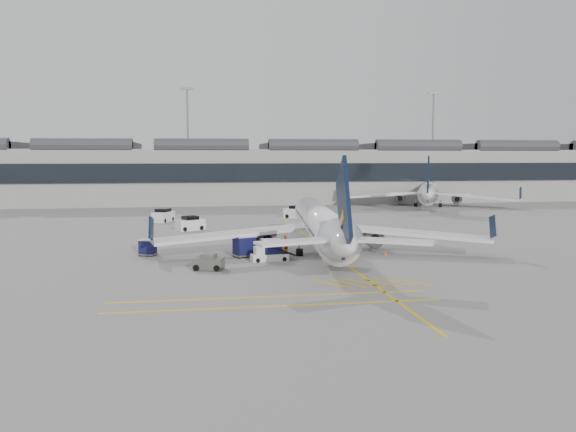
{
  "coord_description": "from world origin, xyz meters",
  "views": [
    {
      "loc": [
        -2.87,
        -47.2,
        9.49
      ],
      "look_at": [
        5.41,
        4.36,
        4.0
      ],
      "focal_mm": 35.0,
      "sensor_mm": 36.0,
      "label": 1
    }
  ],
  "objects": [
    {
      "name": "baggage_cart_a",
      "position": [
        1.4,
        5.7,
        1.1
      ],
      "size": [
        2.41,
        2.22,
        2.06
      ],
      "rotation": [
        0.0,
        0.0,
        0.38
      ],
      "color": "gray",
      "rests_on": "ground"
    },
    {
      "name": "baggage_cart_d",
      "position": [
        -7.78,
        7.86,
        0.86
      ],
      "size": [
        1.87,
        1.71,
        1.6
      ],
      "rotation": [
        0.0,
        0.0,
        -0.37
      ],
      "color": "gray",
      "rests_on": "ground"
    },
    {
      "name": "ramp_agent_a",
      "position": [
        5.56,
        6.59,
        0.95
      ],
      "size": [
        0.83,
        0.78,
        1.9
      ],
      "primitive_type": "imported",
      "rotation": [
        0.0,
        0.0,
        0.64
      ],
      "color": "#E04A0B",
      "rests_on": "ground"
    },
    {
      "name": "baggage_cart_c",
      "position": [
        3.47,
        8.0,
        0.86
      ],
      "size": [
        1.92,
        1.79,
        1.61
      ],
      "rotation": [
        0.0,
        0.0,
        -0.43
      ],
      "color": "gray",
      "rests_on": "ground"
    },
    {
      "name": "baggage_cart_b",
      "position": [
        3.77,
        3.74,
        1.03
      ],
      "size": [
        2.08,
        1.82,
        1.93
      ],
      "rotation": [
        0.0,
        0.0,
        0.19
      ],
      "color": "gray",
      "rests_on": "ground"
    },
    {
      "name": "belt_loader",
      "position": [
        3.43,
        3.32,
        0.49
      ],
      "size": [
        4.21,
        1.78,
        1.68
      ],
      "rotation": [
        0.0,
        0.0,
        0.13
      ],
      "color": "silver",
      "rests_on": "ground"
    },
    {
      "name": "airliner_main",
      "position": [
        9.14,
        6.73,
        2.83
      ],
      "size": [
        32.96,
        36.18,
        9.63
      ],
      "rotation": [
        0.0,
        0.0,
        -0.11
      ],
      "color": "white",
      "rests_on": "ground"
    },
    {
      "name": "pushback_tug",
      "position": [
        -2.08,
        0.0,
        0.61
      ],
      "size": [
        2.77,
        2.13,
        1.37
      ],
      "rotation": [
        0.0,
        0.0,
        -0.3
      ],
      "color": "#515246",
      "rests_on": "ground"
    },
    {
      "name": "light_masts",
      "position": [
        -1.67,
        86.0,
        14.49
      ],
      "size": [
        113.0,
        0.6,
        25.45
      ],
      "color": "slate",
      "rests_on": "ground"
    },
    {
      "name": "ground",
      "position": [
        0.0,
        0.0,
        0.0
      ],
      "size": [
        220.0,
        220.0,
        0.0
      ],
      "primitive_type": "plane",
      "color": "gray",
      "rests_on": "ground"
    },
    {
      "name": "safety_cone_nose",
      "position": [
        11.44,
        21.22,
        0.25
      ],
      "size": [
        0.36,
        0.36,
        0.51
      ],
      "primitive_type": "cone",
      "color": "#F24C0A",
      "rests_on": "ground"
    },
    {
      "name": "apron_markings",
      "position": [
        10.0,
        10.0,
        0.01
      ],
      "size": [
        0.25,
        60.0,
        0.01
      ],
      "primitive_type": "cube",
      "color": "gold",
      "rests_on": "ground"
    },
    {
      "name": "ramp_agent_b",
      "position": [
        4.36,
        4.79,
        0.88
      ],
      "size": [
        0.95,
        0.8,
        1.76
      ],
      "primitive_type": "imported",
      "rotation": [
        0.0,
        0.0,
        3.3
      ],
      "color": "orange",
      "rests_on": "ground"
    },
    {
      "name": "service_van_left",
      "position": [
        -3.95,
        26.55,
        0.82
      ],
      "size": [
        3.99,
        3.23,
        1.84
      ],
      "rotation": [
        0.0,
        0.0,
        0.48
      ],
      "color": "white",
      "rests_on": "ground"
    },
    {
      "name": "terminal",
      "position": [
        0.0,
        71.93,
        6.14
      ],
      "size": [
        200.0,
        20.45,
        12.4
      ],
      "color": "#9E9E99",
      "rests_on": "ground"
    },
    {
      "name": "service_van_right",
      "position": [
        12.35,
        38.71,
        0.88
      ],
      "size": [
        4.25,
        3.74,
        1.97
      ],
      "rotation": [
        0.0,
        0.0,
        -0.6
      ],
      "color": "white",
      "rests_on": "ground"
    },
    {
      "name": "airliner_far",
      "position": [
        41.35,
        55.92,
        2.86
      ],
      "size": [
        31.04,
        34.28,
        9.73
      ],
      "rotation": [
        0.0,
        0.0,
        -0.41
      ],
      "color": "white",
      "rests_on": "ground"
    },
    {
      "name": "service_van_mid",
      "position": [
        -8.02,
        36.93,
        0.87
      ],
      "size": [
        3.26,
        4.24,
        1.95
      ],
      "rotation": [
        0.0,
        0.0,
        1.16
      ],
      "color": "white",
      "rests_on": "ground"
    },
    {
      "name": "safety_cone_engine",
      "position": [
        14.97,
        4.44,
        0.23
      ],
      "size": [
        0.34,
        0.34,
        0.47
      ],
      "primitive_type": "cone",
      "color": "#F24C0A",
      "rests_on": "ground"
    }
  ]
}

